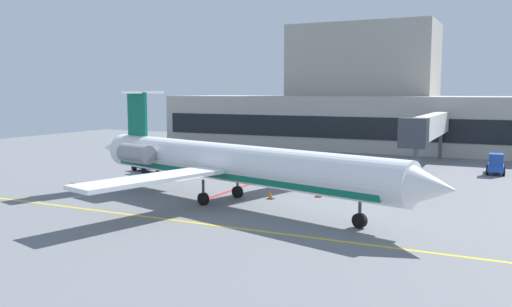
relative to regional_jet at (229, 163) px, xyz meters
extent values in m
cube|color=slate|center=(-1.19, -4.66, -3.00)|extent=(120.00, 120.00, 0.10)
cube|color=yellow|center=(-1.19, -6.22, -2.94)|extent=(108.00, 0.24, 0.01)
cube|color=red|center=(-2.22, 4.76, -2.94)|extent=(0.30, 8.00, 0.01)
cube|color=#ADA89E|center=(-1.76, 43.33, 0.78)|extent=(57.88, 15.97, 7.45)
cube|color=#9F9A91|center=(-2.82, 47.32, 9.84)|extent=(21.37, 11.18, 10.68)
cube|color=black|center=(-1.76, 35.29, 0.37)|extent=(55.56, 0.12, 2.94)
cube|color=silver|center=(10.47, 25.56, 1.52)|extent=(1.40, 19.56, 2.40)
cube|color=#2D333D|center=(10.47, 14.88, 1.52)|extent=(2.40, 2.00, 2.64)
cylinder|color=#4C4C51|center=(10.47, 33.84, -1.31)|extent=(0.44, 0.44, 3.27)
cylinder|color=#4C4C51|center=(10.47, 16.58, -1.31)|extent=(0.44, 0.44, 3.27)
cylinder|color=white|center=(0.48, -0.13, 0.04)|extent=(27.13, 10.00, 2.74)
cube|color=#0C664C|center=(0.48, -0.13, -0.71)|extent=(24.42, 9.00, 0.49)
cone|color=white|center=(14.60, -4.07, 0.04)|extent=(3.62, 3.40, 2.69)
cone|color=white|center=(-13.91, 3.87, 0.04)|extent=(4.06, 3.20, 2.33)
cube|color=white|center=(1.48, 6.56, -0.37)|extent=(5.39, 11.01, 0.28)
cube|color=white|center=(-2.12, -6.38, -0.37)|extent=(5.39, 11.01, 0.28)
cylinder|color=gray|center=(-7.39, 4.30, 0.25)|extent=(3.57, 2.33, 1.51)
cylinder|color=gray|center=(-8.55, 0.14, 0.25)|extent=(3.57, 2.33, 1.51)
cube|color=#0C664C|center=(-10.61, 2.96, 3.26)|extent=(2.44, 0.89, 3.69)
cube|color=white|center=(-10.61, 2.96, 5.10)|extent=(3.02, 4.74, 0.20)
cylinder|color=#3F3F44|center=(10.51, -2.93, -1.69)|extent=(0.20, 0.20, 1.17)
cylinder|color=black|center=(10.51, -2.93, -2.50)|extent=(0.96, 0.58, 0.90)
cylinder|color=#3F3F44|center=(-0.36, 1.95, -1.69)|extent=(0.20, 0.20, 1.17)
cylinder|color=black|center=(-0.36, 1.95, -2.50)|extent=(0.96, 0.58, 0.90)
cylinder|color=#3F3F44|center=(-1.32, -1.48, -1.69)|extent=(0.20, 0.20, 1.17)
cylinder|color=black|center=(-1.32, -1.48, -2.50)|extent=(0.96, 0.58, 0.90)
cube|color=#1E4CB2|center=(16.99, 23.90, -2.31)|extent=(1.57, 3.82, 0.58)
cube|color=#1A4197|center=(17.03, 22.85, -1.42)|extent=(1.34, 1.55, 1.19)
cylinder|color=black|center=(17.76, 22.61, -2.60)|extent=(0.30, 0.71, 0.70)
cylinder|color=black|center=(16.32, 22.56, -2.60)|extent=(0.30, 0.71, 0.70)
cylinder|color=black|center=(17.66, 25.25, -2.60)|extent=(0.30, 0.71, 0.70)
cylinder|color=black|center=(16.23, 25.20, -2.60)|extent=(0.30, 0.71, 0.70)
cube|color=#1E4CB2|center=(-15.23, 9.96, -2.35)|extent=(3.50, 2.72, 0.49)
cube|color=#1A4197|center=(-14.43, 9.61, -1.63)|extent=(1.72, 1.81, 0.95)
cylinder|color=black|center=(-13.91, 10.24, -2.60)|extent=(0.75, 0.54, 0.70)
cylinder|color=black|center=(-14.55, 8.80, -2.60)|extent=(0.75, 0.54, 0.70)
cylinder|color=black|center=(-15.91, 11.13, -2.60)|extent=(0.75, 0.54, 0.70)
cylinder|color=black|center=(-16.55, 9.69, -2.60)|extent=(0.75, 0.54, 0.70)
cone|color=orange|center=(5.13, 4.96, -2.67)|extent=(0.36, 0.36, 0.55)
cube|color=black|center=(5.13, 4.96, -2.93)|extent=(0.47, 0.47, 0.04)
cone|color=orange|center=(2.11, 2.68, -2.67)|extent=(0.36, 0.36, 0.55)
cube|color=black|center=(2.11, 2.68, -2.93)|extent=(0.47, 0.47, 0.04)
camera|label=1|loc=(18.68, -33.75, 5.18)|focal=37.53mm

